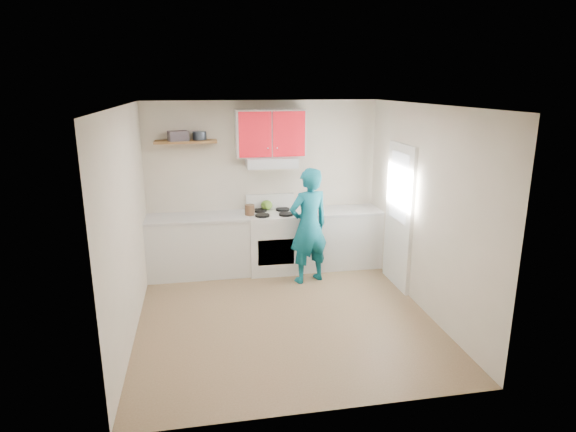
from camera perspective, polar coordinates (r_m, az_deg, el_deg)
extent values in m
plane|color=brown|center=(6.25, -0.45, -11.62)|extent=(3.80, 3.80, 0.00)
cube|color=white|center=(5.58, -0.51, 12.93)|extent=(3.60, 3.80, 0.04)
cube|color=beige|center=(7.61, -2.95, 3.68)|extent=(3.60, 0.04, 2.60)
cube|color=beige|center=(4.02, 4.24, -7.12)|extent=(3.60, 0.04, 2.60)
cube|color=beige|center=(5.76, -18.40, -0.90)|extent=(0.04, 3.80, 2.60)
cube|color=beige|center=(6.33, 15.78, 0.73)|extent=(0.04, 3.80, 2.60)
cube|color=white|center=(7.00, 12.96, -0.03)|extent=(0.05, 0.85, 2.05)
cube|color=white|center=(6.90, 12.97, 3.36)|extent=(0.01, 0.55, 0.95)
cube|color=silver|center=(7.48, -10.50, -3.52)|extent=(1.52, 0.60, 0.90)
cube|color=silver|center=(7.77, 5.80, -2.62)|extent=(1.32, 0.60, 0.90)
cube|color=white|center=(7.53, -1.79, -3.06)|extent=(0.76, 0.65, 0.92)
cube|color=silver|center=(7.34, -1.99, 6.39)|extent=(0.76, 0.44, 0.15)
cube|color=red|center=(7.34, -2.09, 9.74)|extent=(1.02, 0.33, 0.70)
cube|color=brown|center=(7.29, -11.98, 8.59)|extent=(0.90, 0.30, 0.04)
cube|color=#3B343B|center=(7.24, -12.84, 9.21)|extent=(0.32, 0.27, 0.14)
cylinder|color=#333D4C|center=(7.31, -10.40, 9.31)|extent=(0.21, 0.21, 0.12)
ellipsoid|color=#496F1F|center=(7.57, -2.54, 1.28)|extent=(0.20, 0.20, 0.16)
cylinder|color=#4A3320|center=(7.30, -4.54, 0.64)|extent=(0.15, 0.15, 0.18)
cube|color=olive|center=(7.48, 3.21, 0.40)|extent=(0.35, 0.30, 0.02)
cube|color=red|center=(7.75, 8.31, 0.74)|extent=(0.34, 0.30, 0.01)
imported|color=#0C5C6F|center=(6.99, 2.45, -1.18)|extent=(0.71, 0.58, 1.70)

